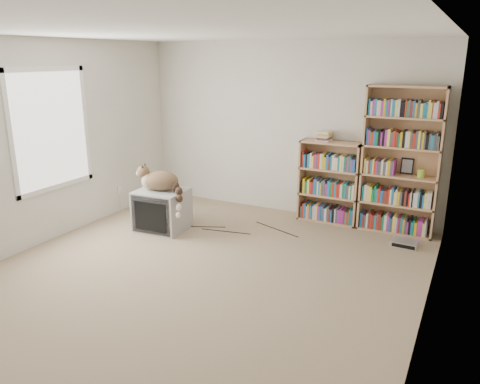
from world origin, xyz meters
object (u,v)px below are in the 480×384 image
at_px(crt_tv, 162,210).
at_px(dvd_player, 404,243).
at_px(bookcase_tall, 401,165).
at_px(bookcase_short, 330,185).
at_px(cat, 163,184).

height_order(crt_tv, dvd_player, crt_tv).
height_order(crt_tv, bookcase_tall, bookcase_tall).
bearing_deg(bookcase_short, cat, -143.09).
xyz_separation_m(bookcase_tall, bookcase_short, (-0.93, -0.00, -0.39)).
bearing_deg(crt_tv, bookcase_tall, 21.45).
bearing_deg(bookcase_short, dvd_player, -23.32).
distance_m(crt_tv, bookcase_short, 2.36).
xyz_separation_m(crt_tv, bookcase_tall, (2.84, 1.36, 0.64)).
bearing_deg(bookcase_short, crt_tv, -144.60).
relative_size(crt_tv, cat, 0.85).
height_order(crt_tv, bookcase_short, bookcase_short).
height_order(cat, bookcase_tall, bookcase_tall).
relative_size(bookcase_short, dvd_player, 3.56).
bearing_deg(bookcase_tall, bookcase_short, -179.97).
bearing_deg(bookcase_tall, crt_tv, -154.44).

